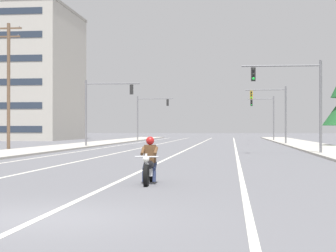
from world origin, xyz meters
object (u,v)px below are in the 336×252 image
at_px(utility_pole_left_near, 9,82).
at_px(traffic_signal_mid_left, 148,111).
at_px(motorcycle_with_rider, 149,165).
at_px(apartment_building_far_left_block, 14,75).
at_px(traffic_signal_far_right, 266,112).
at_px(traffic_signal_mid_right, 274,106).
at_px(traffic_signal_near_right, 297,92).
at_px(traffic_signal_near_left, 102,103).

bearing_deg(utility_pole_left_near, traffic_signal_mid_left, 80.54).
relative_size(motorcycle_with_rider, apartment_building_far_left_block, 0.11).
height_order(traffic_signal_far_right, utility_pole_left_near, utility_pole_left_near).
xyz_separation_m(traffic_signal_mid_right, apartment_building_far_left_block, (-37.80, 22.96, 5.89)).
distance_m(motorcycle_with_rider, utility_pole_left_near, 29.90).
xyz_separation_m(traffic_signal_near_right, traffic_signal_near_left, (-16.22, 13.36, -0.01)).
bearing_deg(traffic_signal_mid_left, apartment_building_far_left_block, 163.92).
bearing_deg(traffic_signal_near_right, traffic_signal_mid_left, 111.63).
height_order(motorcycle_with_rider, traffic_signal_mid_right, traffic_signal_mid_right).
bearing_deg(traffic_signal_mid_left, utility_pole_left_near, -99.46).
distance_m(motorcycle_with_rider, traffic_signal_far_right, 62.98).
bearing_deg(traffic_signal_mid_left, traffic_signal_near_right, -68.37).
height_order(traffic_signal_near_right, apartment_building_far_left_block, apartment_building_far_left_block).
height_order(motorcycle_with_rider, utility_pole_left_near, utility_pole_left_near).
distance_m(traffic_signal_near_right, apartment_building_far_left_block, 59.87).
bearing_deg(traffic_signal_far_right, motorcycle_with_rider, -96.67).
bearing_deg(traffic_signal_near_left, traffic_signal_mid_right, 31.06).
height_order(traffic_signal_near_left, utility_pole_left_near, utility_pole_left_near).
height_order(traffic_signal_near_left, traffic_signal_mid_right, same).
distance_m(motorcycle_with_rider, traffic_signal_near_right, 22.03).
xyz_separation_m(traffic_signal_far_right, utility_pole_left_near, (-22.17, -36.96, 1.32)).
xyz_separation_m(traffic_signal_near_right, apartment_building_far_left_block, (-37.61, 46.21, 5.83)).
bearing_deg(apartment_building_far_left_block, traffic_signal_far_right, -6.58).
height_order(traffic_signal_near_right, traffic_signal_near_left, same).
height_order(traffic_signal_near_left, apartment_building_far_left_block, apartment_building_far_left_block).
xyz_separation_m(traffic_signal_near_left, traffic_signal_mid_left, (0.38, 26.57, -0.00)).
relative_size(traffic_signal_mid_left, apartment_building_far_left_block, 0.31).
distance_m(motorcycle_with_rider, apartment_building_far_left_block, 74.19).
distance_m(traffic_signal_near_left, utility_pole_left_near, 10.19).
distance_m(motorcycle_with_rider, traffic_signal_mid_right, 44.58).
xyz_separation_m(traffic_signal_mid_right, traffic_signal_mid_left, (-16.03, 16.69, 0.04)).
distance_m(traffic_signal_mid_left, utility_pole_left_near, 35.58).
xyz_separation_m(motorcycle_with_rider, utility_pole_left_near, (-14.86, 25.50, 4.75)).
height_order(traffic_signal_near_right, traffic_signal_mid_right, same).
xyz_separation_m(traffic_signal_mid_left, apartment_building_far_left_block, (-21.77, 6.27, 5.84)).
relative_size(traffic_signal_near_left, traffic_signal_mid_left, 1.00).
bearing_deg(utility_pole_left_near, traffic_signal_near_left, 57.26).
height_order(motorcycle_with_rider, traffic_signal_near_right, traffic_signal_near_right).
height_order(traffic_signal_mid_right, utility_pole_left_near, utility_pole_left_near).
relative_size(traffic_signal_near_right, apartment_building_far_left_block, 0.31).
xyz_separation_m(traffic_signal_near_left, traffic_signal_far_right, (16.70, 28.46, -0.09)).
distance_m(utility_pole_left_near, apartment_building_far_left_block, 44.55).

